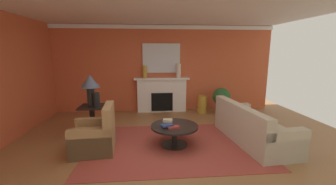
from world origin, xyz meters
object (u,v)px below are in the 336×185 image
Objects in this scene: fireplace at (162,95)px; potted_plant at (221,98)px; table_lamp at (90,84)px; coffee_table at (174,130)px; vase_mantel_left at (145,72)px; armchair_near_window at (96,137)px; sofa at (251,129)px; vase_tall_corner at (202,104)px; vase_mantel_right at (179,71)px; vase_on_side_table at (96,100)px; side_table at (93,118)px; mantel_mirror at (161,58)px.

potted_plant is (1.90, -0.40, -0.05)m from fireplace.
coffee_table is at bearing -23.87° from table_lamp.
table_lamp is 2.18m from vase_mantel_left.
armchair_near_window is 3.09m from vase_mantel_left.
sofa is 3.34m from armchair_near_window.
vase_tall_corner is at bearing -12.93° from fireplace.
fireplace is at bearing 174.88° from vase_mantel_right.
table_lamp is 4.03m from potted_plant.
armchair_near_window is 2.80× the size of vase_on_side_table.
vase_mantel_right is at bearing 40.93° from vase_on_side_table.
vase_mantel_left is (1.25, 1.78, 0.94)m from side_table.
vase_on_side_table is (0.15, -0.12, -0.36)m from table_lamp.
vase_mantel_right reaches higher than vase_mantel_left.
vase_tall_corner is at bearing 29.29° from vase_on_side_table.
mantel_mirror reaches higher than coffee_table.
mantel_mirror is 2.02m from vase_tall_corner.
potted_plant reaches higher than vase_tall_corner.
sofa is at bearing -91.73° from potted_plant.
vase_mantel_right is at bearing 116.61° from sofa.
table_lamp is 2.95m from vase_mantel_right.
sofa is at bearing -10.79° from vase_on_side_table.
side_table is (-1.80, -1.83, -0.14)m from fireplace.
vase_tall_corner is (3.10, 1.53, -0.11)m from side_table.
vase_mantel_right is 0.54× the size of potted_plant.
sofa is at bearing -54.94° from fireplace.
armchair_near_window is 0.95× the size of coffee_table.
vase_mantel_right is (0.44, 2.63, 1.03)m from coffee_table.
armchair_near_window is 1.14× the size of potted_plant.
mantel_mirror reaches higher than vase_tall_corner.
side_table is at bearing 167.82° from sofa.
mantel_mirror is 3.61× the size of vase_on_side_table.
table_lamp is at bearing 107.21° from armchair_near_window.
vase_mantel_right is 1.10m from vase_mantel_left.
potted_plant is at bearing -8.17° from vase_mantel_left.
armchair_near_window is 4.17m from potted_plant.
fireplace is at bearing 168.09° from potted_plant.
potted_plant is (3.70, 1.43, 0.09)m from side_table.
vase_mantel_right is at bearing 165.41° from potted_plant.
coffee_table is 1.20× the size of potted_plant.
coffee_table is at bearing -178.03° from sofa.
vase_on_side_table is 3.43m from vase_tall_corner.
vase_mantel_right is 0.78× the size of vase_tall_corner.
sofa is 2.18× the size of coffee_table.
armchair_near_window is 3.59m from vase_mantel_right.
vase_on_side_table reaches higher than side_table.
vase_tall_corner is at bearing -18.36° from vase_mantel_right.
mantel_mirror is 3.12× the size of vase_mantel_left.
vase_on_side_table reaches higher than sofa.
vase_mantel_right is (2.35, 1.78, 0.97)m from side_table.
vase_mantel_left is at bearing 104.09° from coffee_table.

